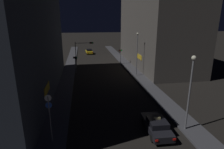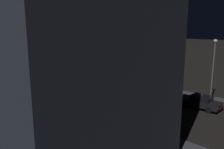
% 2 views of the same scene
% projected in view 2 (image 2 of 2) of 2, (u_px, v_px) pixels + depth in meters
% --- Properties ---
extents(sidewalk_left, '(2.35, 68.69, 0.17)m').
position_uv_depth(sidewalk_left, '(15.00, 85.00, 33.57)').
color(sidewalk_left, '#424247').
rests_on(sidewalk_left, ground_plane).
extents(sidewalk_right, '(2.35, 68.69, 0.17)m').
position_uv_depth(sidewalk_right, '(82.00, 73.00, 42.80)').
color(sidewalk_right, '#424247').
rests_on(sidewalk_right, ground_plane).
extents(building_facade_left, '(9.91, 28.38, 15.89)m').
position_uv_depth(building_facade_left, '(1.00, 34.00, 19.28)').
color(building_facade_left, '#282D38').
rests_on(building_facade_left, ground_plane).
extents(building_facade_right, '(10.22, 26.72, 16.58)m').
position_uv_depth(building_facade_right, '(97.00, 28.00, 47.31)').
color(building_facade_right, '#514C47').
rests_on(building_facade_right, ground_plane).
extents(taxi, '(1.97, 4.52, 1.62)m').
position_uv_depth(taxi, '(200.00, 101.00, 24.26)').
color(taxi, black).
rests_on(taxi, ground_plane).
extents(traffic_light_overhead, '(3.90, 0.41, 5.55)m').
position_uv_depth(traffic_light_overhead, '(23.00, 56.00, 36.50)').
color(traffic_light_overhead, slate).
rests_on(traffic_light_overhead, ground_plane).
extents(traffic_light_left_kerb, '(0.80, 0.42, 3.29)m').
position_uv_depth(traffic_light_left_kerb, '(29.00, 70.00, 32.92)').
color(traffic_light_left_kerb, slate).
rests_on(traffic_light_left_kerb, ground_plane).
extents(traffic_light_right_kerb, '(0.80, 0.41, 3.61)m').
position_uv_depth(traffic_light_right_kerb, '(64.00, 59.00, 43.67)').
color(traffic_light_right_kerb, slate).
rests_on(traffic_light_right_kerb, ground_plane).
extents(sign_pole_left, '(0.54, 0.10, 4.23)m').
position_uv_depth(sign_pole_left, '(152.00, 105.00, 17.16)').
color(sign_pole_left, slate).
rests_on(sign_pole_left, sidewalk_left).
extents(street_lamp_near_block, '(0.42, 0.42, 7.03)m').
position_uv_depth(street_lamp_near_block, '(213.00, 63.00, 25.49)').
color(street_lamp_near_block, slate).
rests_on(street_lamp_near_block, sidewalk_right).
extents(street_lamp_far_block, '(0.38, 0.38, 7.75)m').
position_uv_depth(street_lamp_far_block, '(103.00, 50.00, 37.70)').
color(street_lamp_far_block, slate).
rests_on(street_lamp_far_block, sidewalk_right).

